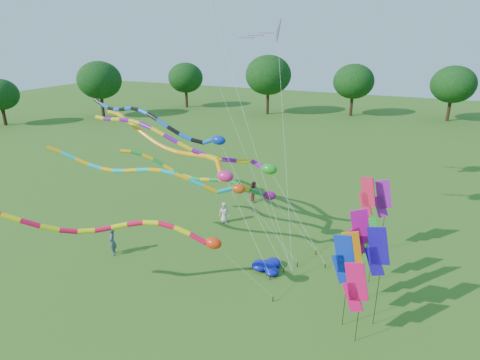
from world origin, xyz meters
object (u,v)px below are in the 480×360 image
at_px(tube_kite_red, 126,230).
at_px(person_a, 224,212).
at_px(blue_nylon_heap, 264,267).
at_px(person_c, 254,191).
at_px(person_b, 112,241).
at_px(tube_kite_orange, 174,147).

xyz_separation_m(tube_kite_red, person_a, (0.19, 10.14, -3.30)).
distance_m(blue_nylon_heap, person_c, 10.28).
xyz_separation_m(blue_nylon_heap, person_c, (-4.44, 9.25, 0.61)).
height_order(blue_nylon_heap, person_b, person_b).
height_order(blue_nylon_heap, person_a, person_a).
bearing_deg(blue_nylon_heap, tube_kite_orange, 161.98).
relative_size(tube_kite_red, person_b, 6.96).
relative_size(person_b, person_c, 1.05).
relative_size(tube_kite_orange, person_a, 10.09).
bearing_deg(tube_kite_red, tube_kite_orange, 81.20).
xyz_separation_m(blue_nylon_heap, person_b, (-9.20, -2.12, 0.65)).
xyz_separation_m(tube_kite_orange, person_b, (-1.94, -4.48, -5.10)).
bearing_deg(blue_nylon_heap, person_a, 135.87).
xyz_separation_m(person_a, person_c, (0.48, 4.49, 0.08)).
bearing_deg(person_c, person_b, 112.61).
bearing_deg(person_a, person_c, 63.39).
bearing_deg(person_c, blue_nylon_heap, 160.97).
bearing_deg(person_c, tube_kite_red, 132.73).
bearing_deg(tube_kite_red, person_b, 117.12).
bearing_deg(tube_kite_red, person_c, 63.06).
bearing_deg(blue_nylon_heap, tube_kite_red, -133.50).
height_order(person_b, person_c, person_b).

